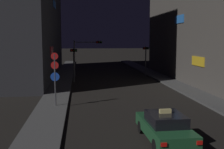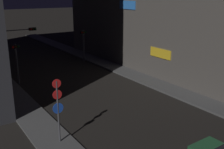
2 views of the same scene
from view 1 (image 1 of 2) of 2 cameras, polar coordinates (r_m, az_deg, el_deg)
sidewalk_left at (r=34.38m, az=-9.90°, el=-1.04°), size 2.22×58.23×0.16m
sidewalk_right at (r=35.81m, az=10.10°, el=-0.72°), size 2.22×58.23×0.16m
building_facade_right at (r=34.92m, az=19.41°, el=11.50°), size 7.51×27.53×15.60m
taxi at (r=13.88m, az=10.59°, el=-10.38°), size 1.90×4.49×1.62m
traffic_light_overhead at (r=37.42m, az=-5.39°, el=4.94°), size 3.74×0.42×4.79m
traffic_light_left_kerb at (r=32.68m, az=-7.75°, el=3.35°), size 0.80×0.42×3.90m
traffic_light_right_kerb at (r=38.29m, az=6.86°, el=3.97°), size 0.80×0.42×3.97m
sign_pole_left at (r=20.41m, az=-11.48°, el=-0.04°), size 0.63×0.10×3.81m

